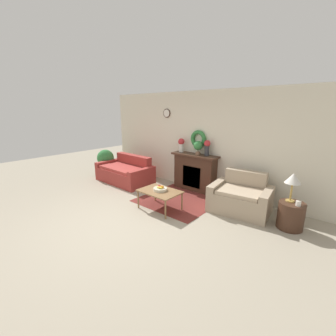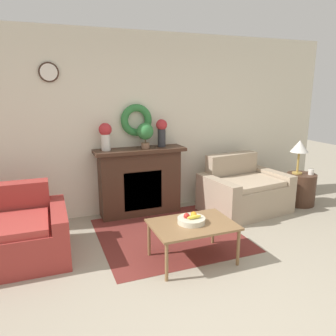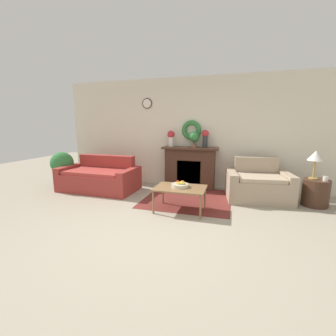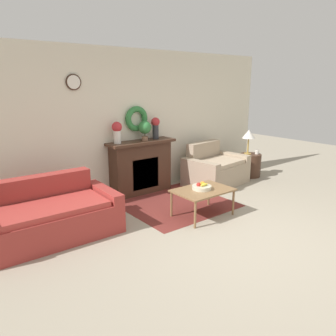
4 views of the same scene
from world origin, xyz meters
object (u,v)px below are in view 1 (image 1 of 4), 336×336
at_px(fireplace, 195,172).
at_px(potted_plant_floor_by_couch, 106,159).
at_px(potted_plant_on_mantel, 198,146).
at_px(vase_on_mantel_right, 207,147).
at_px(mug, 298,203).
at_px(table_lamp, 293,179).
at_px(loveseat_right, 240,198).
at_px(side_table_by_loveseat, 291,216).
at_px(couch_left, 125,173).
at_px(fruit_bowl, 160,189).
at_px(vase_on_mantel_left, 181,144).
at_px(coffee_table, 160,192).

height_order(fireplace, potted_plant_floor_by_couch, fireplace).
xyz_separation_m(fireplace, potted_plant_on_mantel, (0.09, -0.01, 0.74)).
bearing_deg(vase_on_mantel_right, mug, -15.84).
height_order(table_lamp, potted_plant_on_mantel, potted_plant_on_mantel).
bearing_deg(loveseat_right, side_table_by_loveseat, -13.02).
height_order(loveseat_right, table_lamp, table_lamp).
distance_m(fireplace, mug, 2.78).
bearing_deg(table_lamp, potted_plant_on_mantel, 168.10).
distance_m(mug, potted_plant_on_mantel, 2.78).
xyz_separation_m(couch_left, table_lamp, (4.59, 0.28, 0.66)).
height_order(side_table_by_loveseat, table_lamp, table_lamp).
bearing_deg(side_table_by_loveseat, fruit_bowl, -158.36).
height_order(loveseat_right, potted_plant_on_mantel, potted_plant_on_mantel).
bearing_deg(loveseat_right, fireplace, 155.76).
height_order(table_lamp, mug, table_lamp).
relative_size(fireplace, potted_plant_floor_by_couch, 1.53).
relative_size(couch_left, potted_plant_floor_by_couch, 2.08).
bearing_deg(fruit_bowl, fireplace, 94.60).
bearing_deg(fireplace, potted_plant_on_mantel, -8.94).
relative_size(side_table_by_loveseat, mug, 5.60).
relative_size(mug, potted_plant_floor_by_couch, 0.11).
xyz_separation_m(vase_on_mantel_left, potted_plant_floor_by_couch, (-2.69, -0.75, -0.69)).
height_order(loveseat_right, fruit_bowl, loveseat_right).
height_order(loveseat_right, potted_plant_floor_by_couch, potted_plant_floor_by_couch).
xyz_separation_m(loveseat_right, vase_on_mantel_left, (-2.04, 0.48, 0.94)).
bearing_deg(vase_on_mantel_right, vase_on_mantel_left, 180.00).
distance_m(fireplace, fruit_bowl, 1.56).
bearing_deg(potted_plant_floor_by_couch, loveseat_right, 3.32).
distance_m(mug, potted_plant_floor_by_couch, 5.88).
relative_size(fruit_bowl, side_table_by_loveseat, 0.59).
bearing_deg(coffee_table, potted_plant_floor_by_couch, 165.86).
bearing_deg(potted_plant_floor_by_couch, coffee_table, -14.14).
bearing_deg(side_table_by_loveseat, couch_left, -177.18).
bearing_deg(table_lamp, fruit_bowl, -156.92).
xyz_separation_m(fireplace, vase_on_mantel_right, (0.36, 0.01, 0.75)).
height_order(couch_left, fruit_bowl, couch_left).
bearing_deg(mug, vase_on_mantel_left, 168.22).
xyz_separation_m(fruit_bowl, mug, (2.58, 0.90, 0.08)).
bearing_deg(table_lamp, loveseat_right, 176.68).
height_order(potted_plant_on_mantel, potted_plant_floor_by_couch, potted_plant_on_mantel).
bearing_deg(potted_plant_on_mantel, vase_on_mantel_right, 4.33).
bearing_deg(coffee_table, mug, 19.69).
relative_size(coffee_table, table_lamp, 1.65).
bearing_deg(coffee_table, side_table_by_loveseat, 22.15).
height_order(fireplace, vase_on_mantel_right, vase_on_mantel_right).
bearing_deg(fruit_bowl, potted_plant_floor_by_couch, 166.22).
bearing_deg(mug, fireplace, 166.27).
distance_m(loveseat_right, vase_on_mantel_left, 2.30).
relative_size(couch_left, vase_on_mantel_left, 4.66).
relative_size(side_table_by_loveseat, table_lamp, 0.94).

